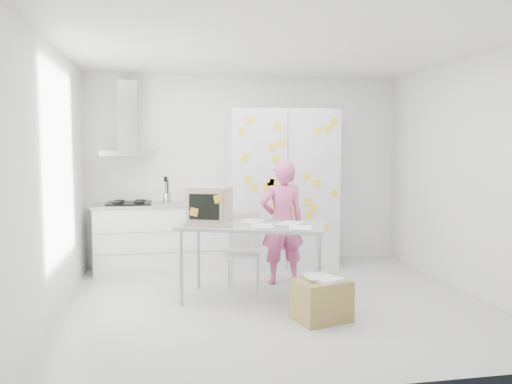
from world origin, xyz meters
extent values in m
cube|color=silver|center=(0.00, 0.00, -0.01)|extent=(4.50, 4.00, 0.02)
cube|color=white|center=(0.00, 2.00, 1.35)|extent=(4.50, 0.02, 2.70)
cube|color=white|center=(-2.25, 0.00, 1.35)|extent=(0.02, 4.00, 2.70)
cube|color=white|center=(2.25, 0.00, 1.35)|extent=(0.02, 4.00, 2.70)
cube|color=white|center=(0.00, 0.00, 2.70)|extent=(4.50, 4.00, 0.02)
cube|color=white|center=(-1.20, 1.70, 0.44)|extent=(1.80, 0.60, 0.88)
cube|color=gray|center=(-1.20, 1.40, 0.58)|extent=(1.76, 0.01, 0.01)
cube|color=gray|center=(-1.20, 1.40, 0.30)|extent=(1.76, 0.01, 0.01)
cube|color=#9E9E99|center=(-1.20, 1.70, 0.90)|extent=(1.84, 0.63, 0.04)
cube|color=black|center=(-1.65, 1.70, 0.93)|extent=(0.58, 0.50, 0.03)
cylinder|color=black|center=(-1.79, 1.58, 0.95)|extent=(0.14, 0.14, 0.02)
cylinder|color=black|center=(-1.51, 1.58, 0.95)|extent=(0.14, 0.14, 0.02)
cylinder|color=black|center=(-1.79, 1.82, 0.95)|extent=(0.14, 0.14, 0.02)
cylinder|color=black|center=(-1.51, 1.82, 0.95)|extent=(0.14, 0.14, 0.02)
cylinder|color=silver|center=(-1.15, 1.70, 0.99)|extent=(0.10, 0.10, 0.14)
cylinder|color=black|center=(-1.16, 1.71, 1.09)|extent=(0.01, 0.01, 0.30)
cylinder|color=black|center=(-1.13, 1.69, 1.09)|extent=(0.01, 0.01, 0.30)
cylinder|color=black|center=(-1.15, 1.72, 1.09)|extent=(0.01, 0.01, 0.30)
cube|color=black|center=(-1.16, 1.71, 1.25)|extent=(0.05, 0.01, 0.07)
imported|color=white|center=(-0.50, 1.70, 0.96)|extent=(0.31, 0.31, 0.08)
sphere|color=#B2140F|center=(-0.56, 1.72, 0.99)|extent=(0.08, 0.08, 0.08)
sphere|color=#B2140F|center=(-0.47, 1.65, 0.99)|extent=(0.08, 0.08, 0.08)
sphere|color=#B2140F|center=(-0.43, 1.74, 0.99)|extent=(0.08, 0.08, 0.08)
cylinder|color=yellow|center=(-0.52, 1.72, 1.03)|extent=(0.09, 0.17, 0.10)
cylinder|color=yellow|center=(-0.49, 1.72, 1.03)|extent=(0.04, 0.17, 0.10)
cylinder|color=yellow|center=(-0.47, 1.72, 1.03)|extent=(0.08, 0.17, 0.10)
cube|color=silver|center=(-1.65, 1.75, 1.60)|extent=(0.70, 0.48, 0.07)
cube|color=silver|center=(-1.65, 1.87, 2.10)|extent=(0.26, 0.24, 0.95)
cube|color=silver|center=(0.45, 1.68, 1.10)|extent=(1.50, 0.65, 2.20)
cube|color=slate|center=(0.45, 1.35, 1.10)|extent=(0.01, 0.01, 2.16)
cube|color=silver|center=(0.39, 1.34, 1.10)|extent=(0.02, 0.02, 0.30)
cube|color=silver|center=(0.51, 1.34, 1.10)|extent=(0.02, 0.02, 0.30)
cube|color=yellow|center=(0.86, 1.34, 1.90)|extent=(0.10, 0.00, 0.10)
cube|color=yellow|center=(1.01, 1.34, 1.93)|extent=(0.12, 0.00, 0.12)
cube|color=yellow|center=(1.12, 1.34, 1.05)|extent=(0.12, 0.00, 0.12)
cube|color=yellow|center=(0.22, 1.34, 1.21)|extent=(0.10, 0.00, 0.10)
cube|color=yellow|center=(0.46, 1.34, 1.35)|extent=(0.12, 0.00, 0.12)
cube|color=yellow|center=(0.83, 1.34, 0.86)|extent=(0.12, 0.00, 0.12)
cube|color=yellow|center=(0.25, 1.34, 0.87)|extent=(0.10, 0.00, 0.10)
cube|color=yellow|center=(0.32, 1.34, 1.95)|extent=(0.12, 0.00, 0.12)
cube|color=yellow|center=(0.54, 1.34, 0.81)|extent=(0.12, 0.00, 0.12)
cube|color=yellow|center=(0.86, 1.34, 1.19)|extent=(0.12, 0.00, 0.12)
cube|color=yellow|center=(0.74, 1.34, 0.94)|extent=(0.10, 0.00, 0.10)
cube|color=yellow|center=(0.24, 1.34, 1.69)|extent=(0.12, 0.00, 0.12)
cube|color=yellow|center=(-0.01, 1.34, 1.15)|extent=(0.10, 0.00, 0.10)
cube|color=yellow|center=(-0.10, 1.34, 1.26)|extent=(0.10, 0.00, 0.10)
cube|color=yellow|center=(-0.16, 1.34, 1.89)|extent=(0.11, 0.00, 0.11)
cube|color=yellow|center=(0.38, 1.34, 0.59)|extent=(0.10, 0.00, 0.10)
cube|color=yellow|center=(0.25, 1.34, 1.22)|extent=(0.11, 0.00, 0.11)
cube|color=yellow|center=(0.99, 1.34, 0.59)|extent=(0.11, 0.00, 0.11)
cube|color=yellow|center=(1.09, 1.34, 2.03)|extent=(0.10, 0.00, 0.10)
cube|color=yellow|center=(0.28, 1.34, 1.53)|extent=(0.10, 0.00, 0.10)
cube|color=yellow|center=(0.17, 1.34, 1.16)|extent=(0.11, 0.00, 0.11)
cube|color=yellow|center=(0.63, 1.34, 0.52)|extent=(0.10, 0.00, 0.10)
cube|color=yellow|center=(-0.07, 1.34, 2.03)|extent=(0.10, 0.00, 0.10)
cube|color=yellow|center=(-0.13, 1.34, 1.54)|extent=(0.12, 0.00, 0.12)
cube|color=yellow|center=(0.76, 1.34, 0.77)|extent=(0.11, 0.00, 0.11)
cube|color=yellow|center=(0.37, 1.34, 1.73)|extent=(0.11, 0.00, 0.11)
cube|color=yellow|center=(0.72, 1.34, 1.28)|extent=(0.11, 0.00, 0.11)
cube|color=yellow|center=(0.47, 1.34, 0.80)|extent=(0.11, 0.00, 0.11)
imported|color=#DE568E|center=(0.24, 0.77, 0.76)|extent=(0.58, 0.41, 1.52)
cube|color=gray|center=(-0.24, 0.13, 0.82)|extent=(1.73, 1.27, 0.03)
cylinder|color=#A0A1A5|center=(-1.02, 0.07, 0.40)|extent=(0.05, 0.05, 0.80)
cylinder|color=#A0A1A5|center=(0.32, -0.42, 0.40)|extent=(0.05, 0.05, 0.80)
cylinder|color=#A0A1A5|center=(-0.80, 0.68, 0.40)|extent=(0.05, 0.05, 0.80)
cylinder|color=#A0A1A5|center=(0.54, 0.19, 0.40)|extent=(0.05, 0.05, 0.80)
cube|color=tan|center=(-0.68, 0.38, 1.04)|extent=(0.55, 0.56, 0.40)
cube|color=tan|center=(-0.76, 0.16, 1.04)|extent=(0.38, 0.16, 0.36)
cube|color=black|center=(-0.76, 0.15, 1.04)|extent=(0.32, 0.12, 0.28)
cube|color=orange|center=(-0.87, 0.19, 0.99)|extent=(0.10, 0.04, 0.10)
cube|color=orange|center=(-0.62, 0.09, 1.13)|extent=(0.10, 0.04, 0.11)
cube|color=tan|center=(-0.73, 0.09, 0.85)|extent=(0.52, 0.33, 0.03)
cube|color=gray|center=(-0.73, 0.09, 0.87)|extent=(0.46, 0.27, 0.01)
cube|color=silver|center=(-0.15, 0.04, 0.84)|extent=(0.27, 0.35, 0.00)
cube|color=silver|center=(0.17, 0.12, 0.84)|extent=(0.39, 0.40, 0.00)
cube|color=silver|center=(0.21, -0.21, 0.85)|extent=(0.31, 0.38, 0.00)
cube|color=silver|center=(-0.21, 0.36, 0.84)|extent=(0.36, 0.40, 0.00)
cube|color=silver|center=(-0.27, 0.59, 0.43)|extent=(0.48, 0.48, 0.04)
cube|color=silver|center=(-0.22, 0.77, 0.67)|extent=(0.38, 0.12, 0.44)
cylinder|color=silver|center=(-0.46, 0.47, 0.21)|extent=(0.03, 0.03, 0.41)
cylinder|color=silver|center=(-0.14, 0.40, 0.21)|extent=(0.03, 0.03, 0.41)
cylinder|color=silver|center=(-0.39, 0.79, 0.21)|extent=(0.03, 0.03, 0.41)
cylinder|color=silver|center=(-0.07, 0.72, 0.21)|extent=(0.03, 0.03, 0.41)
cube|color=#9E8544|center=(0.30, -0.63, 0.20)|extent=(0.59, 0.52, 0.40)
cube|color=white|center=(0.33, -0.64, 0.42)|extent=(0.34, 0.39, 0.03)
cube|color=white|center=(0.26, -0.60, 0.44)|extent=(0.22, 0.30, 0.00)
camera|label=1|loc=(-1.16, -5.16, 1.66)|focal=35.00mm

